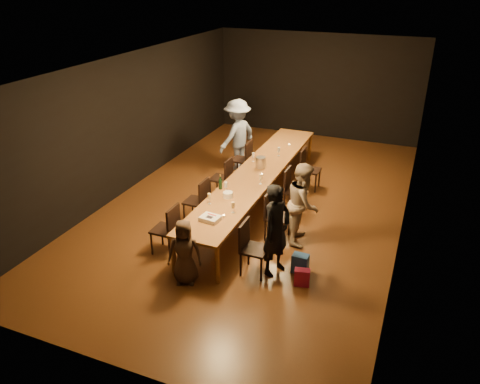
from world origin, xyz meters
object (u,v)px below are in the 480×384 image
at_px(chair_right_0, 255,249).
at_px(plate_stack, 228,195).
at_px(chair_right_1, 278,216).
at_px(chair_left_0, 165,229).
at_px(woman_birthday, 276,230).
at_px(chair_left_2, 221,178).
at_px(ice_bucket, 261,162).
at_px(chair_left_3, 241,159).
at_px(champagne_bottle, 220,182).
at_px(woman_tan, 303,203).
at_px(birthday_cake, 210,218).
at_px(table, 257,174).
at_px(chair_right_2, 296,190).
at_px(child, 184,252).
at_px(man_blue, 237,135).
at_px(chair_left_1, 196,201).
at_px(chair_right_3, 310,170).

distance_m(chair_right_0, plate_stack, 1.45).
xyz_separation_m(chair_right_1, chair_left_0, (-1.70, -1.20, 0.00)).
distance_m(chair_right_0, chair_right_1, 1.20).
relative_size(chair_left_0, plate_stack, 5.03).
bearing_deg(woman_birthday, chair_left_2, 63.35).
relative_size(chair_right_1, ice_bucket, 3.96).
xyz_separation_m(chair_left_3, champagne_bottle, (0.48, -2.26, 0.44)).
distance_m(woman_tan, birthday_cake, 1.76).
height_order(woman_birthday, woman_tan, woman_birthday).
bearing_deg(birthday_cake, woman_tan, 49.21).
distance_m(table, plate_stack, 1.35).
distance_m(plate_stack, ice_bucket, 1.60).
height_order(chair_right_2, woman_tan, woman_tan).
bearing_deg(child, chair_right_1, 43.98).
xyz_separation_m(chair_left_3, ice_bucket, (0.83, -0.95, 0.40)).
bearing_deg(man_blue, chair_left_1, 25.48).
bearing_deg(chair_left_2, woman_birthday, -138.15).
bearing_deg(chair_right_0, chair_left_1, -125.22).
distance_m(table, woman_birthday, 2.51).
relative_size(chair_right_3, chair_left_2, 1.00).
bearing_deg(chair_right_3, chair_right_1, -0.00).
relative_size(chair_left_1, woman_birthday, 0.59).
height_order(woman_birthday, man_blue, man_blue).
distance_m(chair_right_0, chair_left_3, 3.98).
distance_m(chair_left_0, woman_tan, 2.53).
distance_m(man_blue, plate_stack, 3.20).
bearing_deg(chair_left_3, chair_right_2, -125.22).
xyz_separation_m(chair_right_0, woman_tan, (0.44, 1.32, 0.30)).
distance_m(chair_right_1, woman_tan, 0.54).
height_order(table, plate_stack, plate_stack).
relative_size(chair_right_0, child, 0.84).
bearing_deg(chair_right_0, woman_tan, 161.72).
height_order(chair_right_2, chair_right_3, same).
bearing_deg(birthday_cake, champagne_bottle, 113.20).
bearing_deg(ice_bucket, woman_tan, -45.39).
height_order(chair_left_0, plate_stack, chair_left_0).
relative_size(chair_right_1, birthday_cake, 2.65).
height_order(chair_left_2, ice_bucket, ice_bucket).
bearing_deg(chair_left_2, table, -90.00).
relative_size(chair_right_0, chair_left_2, 1.00).
bearing_deg(chair_right_0, child, -55.78).
distance_m(chair_right_2, man_blue, 2.64).
height_order(chair_left_2, birthday_cake, chair_left_2).
distance_m(chair_right_3, chair_left_2, 2.08).
bearing_deg(table, chair_left_2, 180.00).
height_order(chair_right_3, man_blue, man_blue).
height_order(chair_left_3, man_blue, man_blue).
xyz_separation_m(woman_birthday, plate_stack, (-1.24, 0.89, 0.01)).
xyz_separation_m(chair_right_2, woman_tan, (0.44, -1.08, 0.30)).
bearing_deg(chair_right_1, woman_birthday, 16.19).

